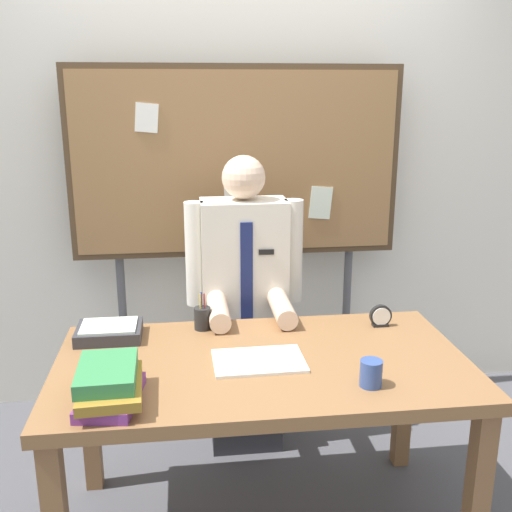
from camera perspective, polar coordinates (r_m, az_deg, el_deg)
The scene contains 10 objects.
back_wall at distance 3.26m, azimuth -2.22°, elevation 9.08°, with size 6.40×0.08×2.70m, color silver.
desk at distance 2.30m, azimuth 0.62°, elevation -12.00°, with size 1.54×0.83×0.75m.
person at distance 2.87m, azimuth -1.10°, elevation -5.81°, with size 0.55×0.56×1.44m.
bulletin_board at distance 3.06m, azimuth -1.89°, elevation 8.55°, with size 1.69×0.09×1.85m.
book_stack at distance 2.01m, azimuth -13.95°, elevation -11.91°, with size 0.21×0.31×0.12m.
open_notebook at distance 2.23m, azimuth 0.27°, elevation -10.06°, with size 0.34×0.23×0.01m, color white.
desk_clock at distance 2.59m, azimuth 11.90°, elevation -5.75°, with size 0.09×0.04×0.09m.
coffee_mug at distance 2.09m, azimuth 11.01°, elevation -11.02°, with size 0.08×0.08×0.09m, color #334C8C.
pen_holder at distance 2.52m, azimuth -5.18°, elevation -5.95°, with size 0.07×0.07×0.16m.
paper_tray at distance 2.50m, azimuth -13.94°, elevation -7.08°, with size 0.26×0.20×0.06m.
Camera 1 is at (-0.27, -2.01, 1.73)m, focal length 41.57 mm.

